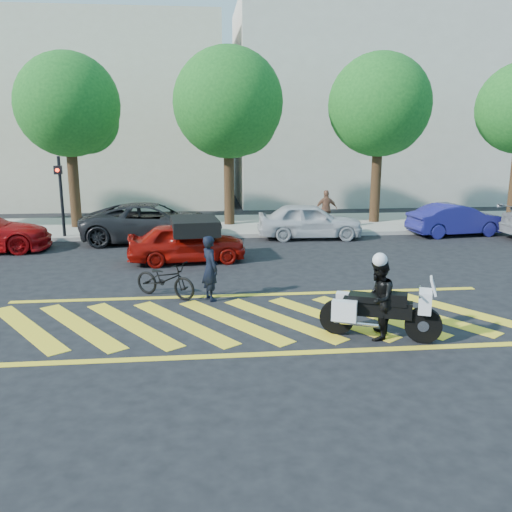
{
  "coord_description": "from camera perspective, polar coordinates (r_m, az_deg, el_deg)",
  "views": [
    {
      "loc": [
        -1.24,
        -11.39,
        4.14
      ],
      "look_at": [
        0.12,
        1.82,
        1.05
      ],
      "focal_mm": 38.0,
      "sensor_mm": 36.0,
      "label": 1
    }
  ],
  "objects": [
    {
      "name": "ground",
      "position": [
        12.18,
        0.33,
        -6.76
      ],
      "size": [
        90.0,
        90.0,
        0.0
      ],
      "primitive_type": "plane",
      "color": "black",
      "rests_on": "ground"
    },
    {
      "name": "crosswalk",
      "position": [
        12.18,
        0.15,
        -6.75
      ],
      "size": [
        12.33,
        4.0,
        0.01
      ],
      "color": "yellow",
      "rests_on": "ground"
    },
    {
      "name": "parked_right",
      "position": [
        23.26,
        20.35,
        3.61
      ],
      "size": [
        4.0,
        1.82,
        1.27
      ],
      "primitive_type": "imported",
      "rotation": [
        0.0,
        0.0,
        1.7
      ],
      "color": "navy",
      "rests_on": "ground"
    },
    {
      "name": "bicycle",
      "position": [
        13.89,
        -9.53,
        -2.42
      ],
      "size": [
        1.82,
        1.5,
        0.93
      ],
      "primitive_type": "imported",
      "rotation": [
        0.0,
        0.0,
        0.98
      ],
      "color": "black",
      "rests_on": "ground"
    },
    {
      "name": "parked_mid_left",
      "position": [
        20.95,
        -10.83,
        3.5
      ],
      "size": [
        5.28,
        2.44,
        1.47
      ],
      "primitive_type": "imported",
      "rotation": [
        0.0,
        0.0,
        1.57
      ],
      "color": "black",
      "rests_on": "ground"
    },
    {
      "name": "officer_moto",
      "position": [
        11.19,
        12.7,
        -4.47
      ],
      "size": [
        0.88,
        0.98,
        1.65
      ],
      "primitive_type": "imported",
      "rotation": [
        0.0,
        0.0,
        -1.97
      ],
      "color": "black",
      "rests_on": "ground"
    },
    {
      "name": "pedestrian_right",
      "position": [
        22.75,
        7.4,
        4.9
      ],
      "size": [
        0.93,
        0.39,
        1.59
      ],
      "primitive_type": "imported",
      "rotation": [
        0.0,
        0.0,
        3.14
      ],
      "color": "brown",
      "rests_on": "sidewalk"
    },
    {
      "name": "police_motorcycle",
      "position": [
        11.28,
        12.71,
        -5.6
      ],
      "size": [
        2.31,
        1.3,
        1.08
      ],
      "rotation": [
        0.0,
        0.0,
        -0.39
      ],
      "color": "black",
      "rests_on": "ground"
    },
    {
      "name": "building_right",
      "position": [
        34.0,
        12.08,
        15.1
      ],
      "size": [
        16.0,
        8.0,
        11.0
      ],
      "primitive_type": "cube",
      "color": "beige",
      "rests_on": "ground"
    },
    {
      "name": "sidewalk",
      "position": [
        23.78,
        -2.8,
        3.23
      ],
      "size": [
        60.0,
        5.0,
        0.15
      ],
      "primitive_type": "cube",
      "color": "#9E998E",
      "rests_on": "ground"
    },
    {
      "name": "tree_left",
      "position": [
        24.03,
        -18.82,
        14.46
      ],
      "size": [
        4.2,
        4.2,
        7.26
      ],
      "color": "black",
      "rests_on": "ground"
    },
    {
      "name": "tree_right",
      "position": [
        24.76,
        13.11,
        14.86
      ],
      "size": [
        4.4,
        4.4,
        7.41
      ],
      "color": "black",
      "rests_on": "ground"
    },
    {
      "name": "building_left",
      "position": [
        33.1,
        -18.21,
        13.94
      ],
      "size": [
        16.0,
        8.0,
        10.0
      ],
      "primitive_type": "cube",
      "color": "beige",
      "rests_on": "ground"
    },
    {
      "name": "signal_pole",
      "position": [
        21.89,
        -19.88,
        6.5
      ],
      "size": [
        0.28,
        0.43,
        3.2
      ],
      "color": "black",
      "rests_on": "ground"
    },
    {
      "name": "red_convertible",
      "position": [
        17.49,
        -7.29,
        1.45
      ],
      "size": [
        3.9,
        1.91,
        1.28
      ],
      "primitive_type": "imported",
      "rotation": [
        0.0,
        0.0,
        1.68
      ],
      "color": "#950C06",
      "rests_on": "ground"
    },
    {
      "name": "parked_mid_right",
      "position": [
        21.3,
        5.68,
        3.72
      ],
      "size": [
        4.15,
        1.85,
        1.39
      ],
      "primitive_type": "imported",
      "rotation": [
        0.0,
        0.0,
        1.52
      ],
      "color": "#BBBBBF",
      "rests_on": "ground"
    },
    {
      "name": "officer_bike",
      "position": [
        13.43,
        -4.86,
        -1.28
      ],
      "size": [
        0.59,
        0.7,
        1.63
      ],
      "primitive_type": "imported",
      "rotation": [
        0.0,
        0.0,
        1.97
      ],
      "color": "black",
      "rests_on": "ground"
    },
    {
      "name": "tree_center",
      "position": [
        23.52,
        -2.63,
        15.41
      ],
      "size": [
        4.6,
        4.6,
        7.56
      ],
      "color": "black",
      "rests_on": "ground"
    }
  ]
}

